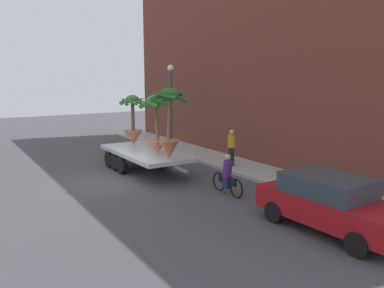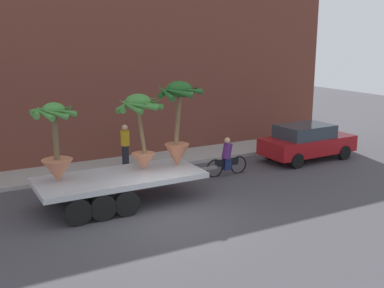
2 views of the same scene
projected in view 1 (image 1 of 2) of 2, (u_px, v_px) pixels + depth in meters
name	position (u px, v px, depth m)	size (l,w,h in m)	color
ground_plane	(114.00, 182.00, 16.24)	(60.00, 60.00, 0.00)	#423F44
sidewalk	(230.00, 163.00, 19.44)	(24.00, 2.20, 0.15)	#A39E99
building_facade	(259.00, 65.00, 19.50)	(24.00, 1.20, 9.80)	brown
flatbed_trailer	(143.00, 155.00, 18.16)	(6.35, 2.38, 0.98)	#B7BABF
potted_palm_rear	(169.00, 121.00, 15.90)	(1.62, 1.60, 2.91)	#B26647
potted_palm_middle	(133.00, 122.00, 19.46)	(1.36, 1.40, 2.45)	#C17251
potted_palm_front	(156.00, 118.00, 17.06)	(1.60, 1.71, 2.56)	#C17251
cyclist	(227.00, 176.00, 14.56)	(1.84, 0.35, 1.54)	black
parked_car	(330.00, 202.00, 11.06)	(4.32, 2.01, 1.58)	maroon
pedestrian_near_gate	(231.00, 147.00, 18.57)	(0.36, 0.36, 1.71)	black
street_lamp	(171.00, 96.00, 22.28)	(0.36, 0.36, 4.83)	#383D42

